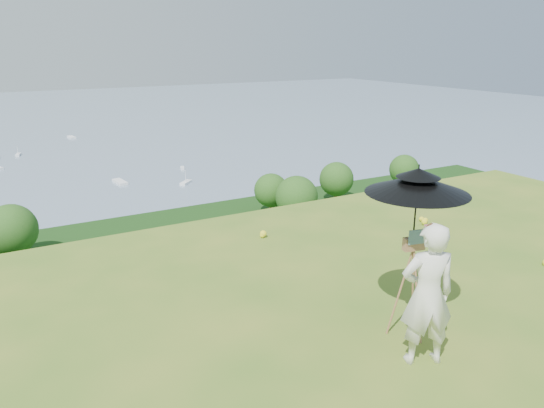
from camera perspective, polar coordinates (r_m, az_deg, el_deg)
shoreline_tier at (r=87.70m, az=-22.49°, el=-11.18°), size 170.00×28.00×8.00m
slope_trees at (r=42.76m, az=-18.33°, el=-9.66°), size 110.00×50.00×6.00m
harbor_town at (r=84.96m, az=-22.99°, el=-7.30°), size 110.00×22.00×5.00m
painter at (r=6.35m, az=16.36°, el=-9.34°), size 0.74×0.62×1.73m
field_easel at (r=6.93m, az=14.69°, el=-8.17°), size 0.65×0.65×1.45m
sun_umbrella at (r=6.61m, az=15.21°, el=-0.28°), size 1.51×1.51×1.04m
painter_cap at (r=6.04m, az=17.00°, el=-2.38°), size 0.23×0.25×0.10m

